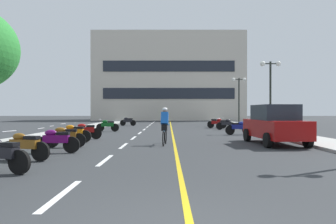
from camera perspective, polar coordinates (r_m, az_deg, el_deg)
name	(u,v)px	position (r m, az deg, el deg)	size (l,w,h in m)	color
ground_plane	(167,130)	(24.79, -0.15, -3.34)	(140.00, 140.00, 0.00)	#2D3033
curb_left	(86,127)	(28.69, -14.71, -2.74)	(2.40, 72.00, 0.12)	#A8A8A3
curb_right	(248,127)	(28.71, 14.38, -2.74)	(2.40, 72.00, 0.12)	#A8A8A3
lane_dash_0	(60,195)	(6.26, -19.04, -14.01)	(0.14, 2.20, 0.01)	silver
lane_dash_1	(104,160)	(10.06, -11.59, -8.58)	(0.14, 2.20, 0.01)	silver
lane_dash_2	(122,146)	(13.97, -8.35, -6.10)	(0.14, 2.20, 0.01)	silver
lane_dash_3	(132,138)	(17.92, -6.54, -4.70)	(0.14, 2.20, 0.01)	silver
lane_dash_4	(138,133)	(21.88, -5.39, -3.81)	(0.14, 2.20, 0.01)	silver
lane_dash_5	(143,129)	(25.86, -4.59, -3.19)	(0.14, 2.20, 0.01)	silver
lane_dash_6	(146,127)	(29.85, -4.01, -2.73)	(0.14, 2.20, 0.01)	silver
lane_dash_7	(148,125)	(33.83, -3.57, -2.38)	(0.14, 2.20, 0.01)	silver
lane_dash_8	(150,124)	(37.82, -3.22, -2.11)	(0.14, 2.20, 0.01)	silver
lane_dash_9	(152,122)	(41.82, -2.93, -1.89)	(0.14, 2.20, 0.01)	silver
lane_dash_10	(153,121)	(45.81, -2.70, -1.70)	(0.14, 2.20, 0.01)	silver
lane_dash_11	(154,120)	(49.80, -2.50, -1.55)	(0.14, 2.20, 0.01)	silver
centre_line_yellow	(170,128)	(27.79, 0.36, -2.95)	(0.12, 66.00, 0.01)	gold
office_building	(167,78)	(53.41, -0.12, 6.18)	(24.39, 8.88, 14.17)	beige
street_lamp_mid	(269,80)	(23.12, 17.88, 5.63)	(1.46, 0.36, 4.90)	black
street_lamp_far	(238,90)	(33.28, 12.53, 3.91)	(1.46, 0.36, 4.84)	black
parked_car_near	(273,124)	(15.22, 18.57, -2.14)	(2.10, 4.28, 1.82)	black
motorcycle_2	(23,145)	(10.68, -24.91, -5.54)	(1.68, 0.66, 0.92)	black
motorcycle_3	(54,140)	(12.13, -19.96, -4.84)	(1.70, 0.60, 0.92)	black
motorcycle_4	(63,136)	(13.84, -18.50, -4.22)	(1.70, 0.60, 0.92)	black
motorcycle_5	(72,133)	(15.96, -17.02, -3.63)	(1.70, 0.60, 0.92)	black
motorcycle_6	(84,131)	(17.44, -15.06, -3.30)	(1.66, 0.73, 0.92)	black
motorcycle_7	(237,127)	(20.53, 12.49, -2.77)	(1.70, 0.60, 0.92)	black
motorcycle_8	(106,125)	(23.68, -11.21, -2.37)	(1.70, 0.60, 0.92)	black
motorcycle_9	(224,124)	(26.03, 10.24, -2.13)	(1.66, 0.72, 0.92)	black
motorcycle_10	(216,123)	(27.87, 8.65, -1.98)	(1.64, 0.80, 0.92)	black
motorcycle_11	(215,122)	(29.79, 8.55, -1.84)	(1.70, 0.60, 0.92)	black
motorcycle_12	(126,121)	(32.53, -7.57, -1.66)	(1.69, 0.61, 0.92)	black
cyclist_rider	(163,125)	(14.17, -0.87, -2.42)	(0.42, 1.77, 1.71)	black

